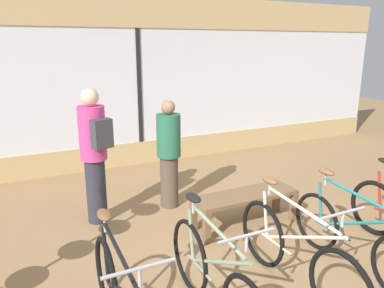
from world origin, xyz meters
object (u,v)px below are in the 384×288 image
at_px(bicycle_left, 214,279).
at_px(customer_by_window, 169,153).
at_px(display_bench, 245,199).
at_px(bicycle_center, 295,254).
at_px(bicycle_right, 353,238).
at_px(customer_near_rack, 94,152).

xyz_separation_m(bicycle_left, customer_by_window, (0.57, 2.35, 0.42)).
bearing_deg(customer_by_window, display_bench, -57.15).
relative_size(bicycle_center, customer_by_window, 1.14).
height_order(bicycle_left, bicycle_right, bicycle_left).
distance_m(customer_near_rack, customer_by_window, 1.06).
distance_m(bicycle_left, bicycle_center, 0.89).
xyz_separation_m(display_bench, customer_near_rack, (-1.70, 0.96, 0.60)).
bearing_deg(display_bench, bicycle_center, -104.01).
relative_size(bicycle_left, customer_near_rack, 0.95).
xyz_separation_m(customer_near_rack, customer_by_window, (1.05, 0.04, -0.15)).
height_order(bicycle_left, bicycle_center, bicycle_center).
xyz_separation_m(display_bench, customer_by_window, (-0.65, 1.00, 0.45)).
xyz_separation_m(bicycle_center, customer_near_rack, (-1.36, 2.30, 0.57)).
xyz_separation_m(bicycle_right, customer_near_rack, (-2.13, 2.30, 0.59)).
distance_m(bicycle_right, customer_by_window, 2.61).
height_order(bicycle_right, customer_by_window, customer_by_window).
bearing_deg(customer_by_window, bicycle_right, -65.31).
relative_size(customer_near_rack, customer_by_window, 1.14).
distance_m(bicycle_center, display_bench, 1.38).
bearing_deg(bicycle_left, customer_near_rack, 101.68).
bearing_deg(display_bench, bicycle_right, -72.20).
height_order(bicycle_right, customer_near_rack, customer_near_rack).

